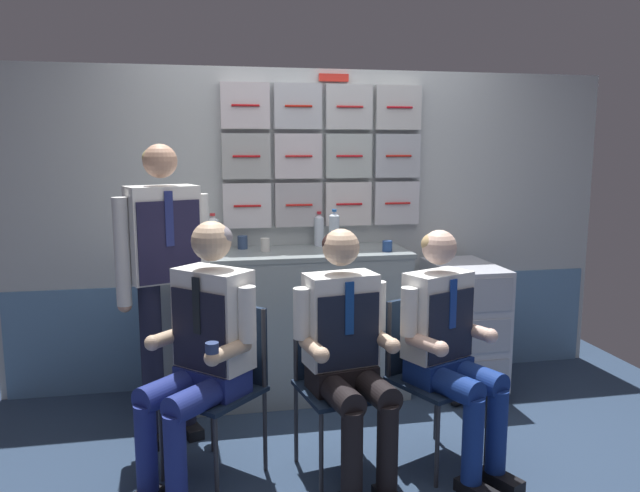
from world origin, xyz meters
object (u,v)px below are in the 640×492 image
object	(u,v)px
folding_chair_center	(334,367)
paper_cup_tan	(201,246)
service_trolley	(463,323)
crew_member_standing	(165,268)
folding_chair_right	(425,361)
crew_member_center	(347,346)
crew_member_left	(202,342)
crew_member_right	(449,342)
folding_chair_left	(226,370)
water_bottle_clear	(334,233)

from	to	relation	value
folding_chair_center	paper_cup_tan	distance (m)	1.27
service_trolley	crew_member_standing	size ratio (longest dim) A/B	0.52
service_trolley	folding_chair_right	world-z (taller)	service_trolley
crew_member_center	paper_cup_tan	distance (m)	1.36
crew_member_center	folding_chair_center	bearing A→B (deg)	100.09
service_trolley	folding_chair_center	size ratio (longest dim) A/B	1.02
paper_cup_tan	crew_member_left	bearing A→B (deg)	-90.27
crew_member_right	paper_cup_tan	xyz separation A→B (m)	(-1.21, 1.12, 0.34)
service_trolley	folding_chair_center	xyz separation A→B (m)	(-1.07, -0.82, 0.06)
service_trolley	folding_chair_right	distance (m)	1.00
crew_member_right	crew_member_standing	bearing A→B (deg)	156.04
crew_member_right	folding_chair_center	bearing A→B (deg)	165.28
crew_member_right	paper_cup_tan	bearing A→B (deg)	137.27
folding_chair_left	crew_member_standing	bearing A→B (deg)	126.15
crew_member_left	folding_chair_right	size ratio (longest dim) A/B	1.52
crew_member_center	water_bottle_clear	world-z (taller)	water_bottle_clear
crew_member_center	paper_cup_tan	world-z (taller)	crew_member_center
crew_member_left	folding_chair_center	size ratio (longest dim) A/B	1.52
service_trolley	crew_member_standing	bearing A→B (deg)	-169.95
crew_member_left	crew_member_standing	xyz separation A→B (m)	(-0.19, 0.53, 0.26)
folding_chair_left	folding_chair_right	distance (m)	1.04
folding_chair_right	service_trolley	bearing A→B (deg)	54.66
crew_member_standing	water_bottle_clear	xyz separation A→B (m)	(1.02, 0.31, 0.13)
crew_member_left	crew_member_standing	world-z (taller)	crew_member_standing
folding_chair_left	folding_chair_center	size ratio (longest dim) A/B	1.00
crew_member_right	crew_member_center	bearing A→B (deg)	-178.53
crew_member_left	paper_cup_tan	bearing A→B (deg)	89.73
folding_chair_right	crew_member_standing	world-z (taller)	crew_member_standing
service_trolley	crew_member_left	world-z (taller)	crew_member_left
crew_member_standing	crew_member_left	bearing A→B (deg)	-70.05
water_bottle_clear	crew_member_standing	bearing A→B (deg)	-162.90
folding_chair_left	crew_member_center	distance (m)	0.64
paper_cup_tan	folding_chair_center	bearing A→B (deg)	-56.07
crew_member_standing	paper_cup_tan	xyz separation A→B (m)	(0.20, 0.49, 0.04)
folding_chair_center	crew_member_right	size ratio (longest dim) A/B	0.69
crew_member_left	folding_chair_center	bearing A→B (deg)	4.35
crew_member_center	folding_chair_left	bearing A→B (deg)	158.75
folding_chair_center	paper_cup_tan	size ratio (longest dim) A/B	9.51
crew_member_standing	water_bottle_clear	world-z (taller)	crew_member_standing
crew_member_standing	crew_member_center	bearing A→B (deg)	-36.01
service_trolley	folding_chair_center	distance (m)	1.35
crew_member_right	water_bottle_clear	bearing A→B (deg)	112.28
crew_member_left	service_trolley	bearing A→B (deg)	26.72
service_trolley	paper_cup_tan	distance (m)	1.81
crew_member_center	paper_cup_tan	size ratio (longest dim) A/B	13.96
folding_chair_left	paper_cup_tan	bearing A→B (deg)	96.67
folding_chair_left	folding_chair_right	xyz separation A→B (m)	(1.04, -0.06, 0.00)
service_trolley	folding_chair_center	bearing A→B (deg)	-142.53
crew_member_left	crew_member_right	size ratio (longest dim) A/B	1.05
crew_member_center	crew_member_right	distance (m)	0.53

